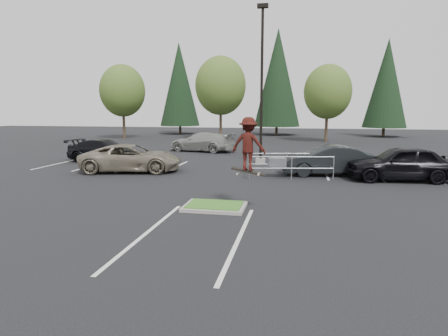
% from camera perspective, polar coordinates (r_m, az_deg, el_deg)
% --- Properties ---
extents(ground, '(120.00, 120.00, 0.00)m').
position_cam_1_polar(ground, '(13.64, -1.42, -6.15)').
color(ground, black).
rests_on(ground, ground).
extents(grass_median, '(2.20, 1.60, 0.16)m').
position_cam_1_polar(grass_median, '(13.62, -1.42, -5.83)').
color(grass_median, gray).
rests_on(grass_median, ground).
extents(stall_lines, '(22.62, 17.60, 0.01)m').
position_cam_1_polar(stall_lines, '(19.67, -1.49, -1.46)').
color(stall_lines, silver).
rests_on(stall_lines, ground).
extents(light_pole, '(0.70, 0.60, 10.12)m').
position_cam_1_polar(light_pole, '(24.99, 5.73, 11.20)').
color(light_pole, gray).
rests_on(light_pole, ground).
extents(decid_a, '(5.44, 5.44, 8.91)m').
position_cam_1_polar(decid_a, '(47.74, -15.19, 11.06)').
color(decid_a, '#38281C').
rests_on(decid_a, ground).
extents(decid_b, '(5.89, 5.89, 9.64)m').
position_cam_1_polar(decid_b, '(44.36, -0.53, 12.14)').
color(decid_b, '#38281C').
rests_on(decid_b, ground).
extents(decid_c, '(5.12, 5.12, 8.38)m').
position_cam_1_polar(decid_c, '(42.84, 15.51, 10.88)').
color(decid_c, '#38281C').
rests_on(decid_c, ground).
extents(conif_a, '(5.72, 5.72, 13.00)m').
position_cam_1_polar(conif_a, '(55.59, -6.81, 12.52)').
color(conif_a, '#38281C').
rests_on(conif_a, ground).
extents(conif_b, '(6.38, 6.38, 14.50)m').
position_cam_1_polar(conif_b, '(53.61, 8.17, 13.43)').
color(conif_b, '#38281C').
rests_on(conif_b, ground).
extents(conif_c, '(5.50, 5.50, 12.50)m').
position_cam_1_polar(conif_c, '(53.64, 23.52, 11.72)').
color(conif_c, '#38281C').
rests_on(conif_c, ground).
extents(cart_corral, '(4.52, 2.31, 1.22)m').
position_cam_1_polar(cart_corral, '(19.90, 8.53, 0.80)').
color(cart_corral, '#989BA1').
rests_on(cart_corral, ground).
extents(skateboarder, '(1.31, 0.90, 2.07)m').
position_cam_1_polar(skateboarder, '(13.10, 3.77, 3.63)').
color(skateboarder, black).
rests_on(skateboarder, ground).
extents(car_l_tan, '(6.05, 3.71, 1.57)m').
position_cam_1_polar(car_l_tan, '(22.12, -14.07, 1.48)').
color(car_l_tan, gray).
rests_on(car_l_tan, ground).
extents(car_l_black, '(5.53, 2.87, 1.53)m').
position_cam_1_polar(car_l_black, '(26.71, -17.82, 2.52)').
color(car_l_black, black).
rests_on(car_l_black, ground).
extents(car_r_charc, '(5.09, 2.50, 1.61)m').
position_cam_1_polar(car_r_charc, '(21.07, 15.43, 1.12)').
color(car_r_charc, black).
rests_on(car_r_charc, ground).
extents(car_r_black, '(5.32, 2.48, 1.76)m').
position_cam_1_polar(car_r_black, '(20.69, 25.34, 0.66)').
color(car_r_black, black).
rests_on(car_r_black, ground).
extents(car_far_silver, '(6.05, 3.59, 1.64)m').
position_cam_1_polar(car_far_silver, '(31.96, -3.24, 4.01)').
color(car_far_silver, '#A9A9A4').
rests_on(car_far_silver, ground).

